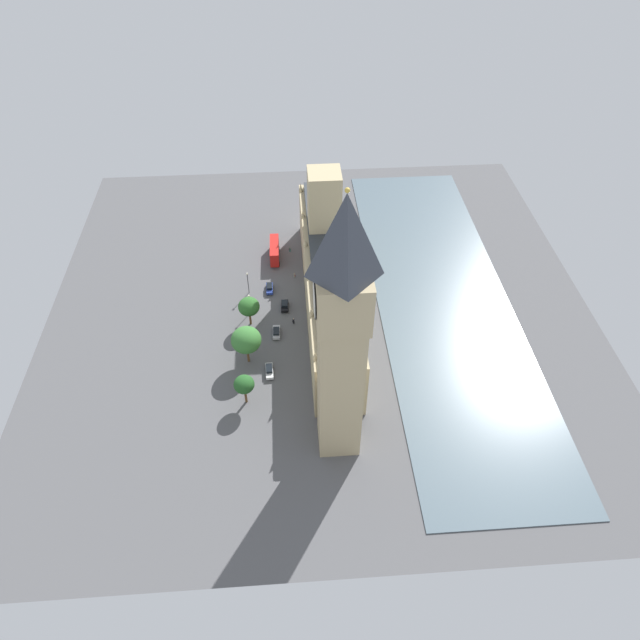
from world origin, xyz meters
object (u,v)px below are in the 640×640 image
Objects in this scene: car_white_trailing at (269,370)px; plane_tree_corner at (244,385)px; car_blue_leading at (270,288)px; street_lamp_slot_12 at (249,300)px; double_decker_bus_opposite_hall at (275,250)px; pedestrian_by_river_gate at (294,275)px; plane_tree_under_trees at (246,340)px; parliament_building at (327,274)px; clock_tower at (342,336)px; car_black_midblock at (285,305)px; pedestrian_near_tower at (294,321)px; car_silver_kerbside at (276,332)px; plane_tree_slot_10 at (249,307)px; pedestrian_far_end at (290,250)px; street_lamp_slot_11 at (248,279)px.

plane_tree_corner reaches higher than car_white_trailing.
car_blue_leading is 10.44m from street_lamp_slot_12.
double_decker_bus_opposite_hall is 6.85× the size of pedestrian_by_river_gate.
plane_tree_under_trees is (5.18, 25.44, 6.39)m from car_blue_leading.
parliament_building is at bearing 66.40° from pedestrian_by_river_gate.
clock_tower reaches higher than car_black_midblock.
parliament_building is 18.30m from car_blue_leading.
plane_tree_corner is at bearing 75.06° from car_black_midblock.
street_lamp_slot_12 reaches higher than double_decker_bus_opposite_hall.
car_blue_leading is at bearing -101.52° from plane_tree_under_trees.
pedestrian_near_tower is at bearing -132.67° from plane_tree_under_trees.
car_silver_kerbside is at bearing -89.32° from double_decker_bus_opposite_hall.
pedestrian_by_river_gate is (-5.32, 9.30, -1.94)m from double_decker_bus_opposite_hall.
plane_tree_slot_10 is at bearing 33.34° from car_black_midblock.
car_silver_kerbside is 0.95× the size of car_white_trailing.
pedestrian_far_end is at bearing -67.94° from parliament_building.
car_white_trailing is at bearing -122.80° from plane_tree_corner.
street_lamp_slot_11 is (0.13, -37.15, -1.26)m from plane_tree_corner.
plane_tree_corner reaches higher than car_black_midblock.
plane_tree_slot_10 is at bearing -91.23° from plane_tree_corner.
pedestrian_far_end is 0.25× the size of street_lamp_slot_12.
double_decker_bus_opposite_hall is at bearing -95.08° from car_white_trailing.
plane_tree_slot_10 reaches higher than street_lamp_slot_12.
plane_tree_slot_10 reaches higher than car_blue_leading.
street_lamp_slot_12 is (4.84, -21.12, 3.40)m from car_white_trailing.
plane_tree_corner is (5.23, 8.11, 5.14)m from car_white_trailing.
car_blue_leading is at bearing -98.24° from plane_tree_corner.
car_black_midblock is (10.17, -41.87, -30.68)m from clock_tower.
double_decker_bus_opposite_hall reaches higher than car_blue_leading.
street_lamp_slot_12 is at bearing -90.76° from plane_tree_corner.
plane_tree_under_trees reaches higher than pedestrian_by_river_gate.
car_blue_leading is at bearing -19.89° from parliament_building.
double_decker_bus_opposite_hall is 44.10m from car_white_trailing.
pedestrian_near_tower is at bearing -80.21° from double_decker_bus_opposite_hall.
car_black_midblock is 12.31m from street_lamp_slot_11.
double_decker_bus_opposite_hall is 52.73m from plane_tree_corner.
car_white_trailing is 0.58× the size of plane_tree_slot_10.
pedestrian_by_river_gate is at bearing 77.49° from car_silver_kerbside.
clock_tower is 9.95× the size of street_lamp_slot_12.
car_white_trailing is at bearing 140.07° from plane_tree_under_trees.
plane_tree_corner is at bearing 12.39° from pedestrian_by_river_gate.
street_lamp_slot_12 is at bearing -64.75° from clock_tower.
pedestrian_near_tower is 0.21× the size of plane_tree_corner.
car_black_midblock is at bearing -107.19° from plane_tree_corner.
plane_tree_under_trees reaches higher than plane_tree_slot_10.
car_silver_kerbside is 5.85m from pedestrian_near_tower.
car_blue_leading is at bearing -93.09° from car_white_trailing.
pedestrian_near_tower is at bearing 25.75° from pedestrian_by_river_gate.
plane_tree_under_trees is 12.87m from plane_tree_slot_10.
plane_tree_slot_10 is at bearing -91.20° from plane_tree_under_trees.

